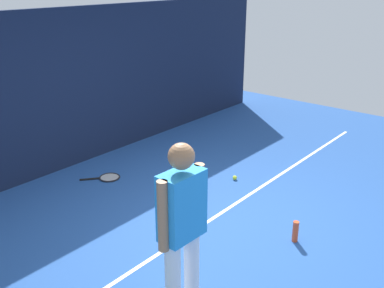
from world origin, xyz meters
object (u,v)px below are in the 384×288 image
tennis_player (182,225)px  tennis_racket (108,178)px  tennis_ball_near_player (235,178)px  water_bottle (295,231)px

tennis_player → tennis_racket: (1.49, 2.82, -0.95)m
tennis_racket → tennis_ball_near_player: size_ratio=8.94×
tennis_player → water_bottle: tennis_player is taller
tennis_player → tennis_ball_near_player: size_ratio=25.76×
tennis_ball_near_player → water_bottle: (-0.93, -1.50, 0.10)m
water_bottle → tennis_racket: bearing=95.3°
tennis_ball_near_player → tennis_player: bearing=-154.5°
water_bottle → tennis_ball_near_player: bearing=58.1°
tennis_player → tennis_ball_near_player: (2.70, 1.29, -0.93)m
tennis_racket → water_bottle: water_bottle is taller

